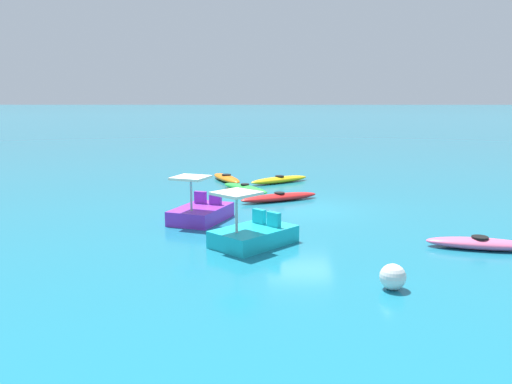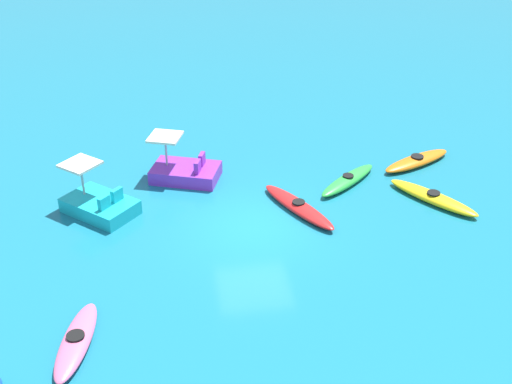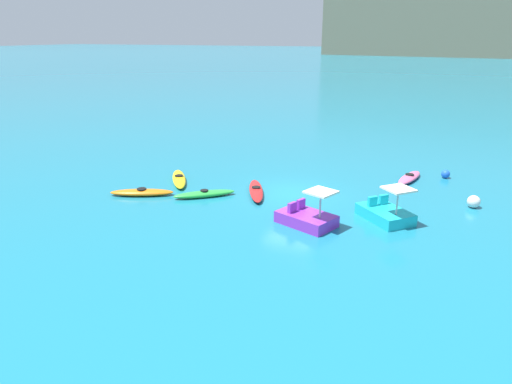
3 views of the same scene
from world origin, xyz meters
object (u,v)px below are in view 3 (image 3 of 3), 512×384
(kayak_orange, at_px, (142,192))
(kayak_pink, at_px, (409,178))
(pedal_boat_cyan, at_px, (385,213))
(buoy_white, at_px, (474,202))
(kayak_red, at_px, (256,191))
(pedal_boat_purple, at_px, (307,217))
(kayak_yellow, at_px, (179,179))
(kayak_green, at_px, (204,194))
(buoy_blue, at_px, (446,174))

(kayak_orange, distance_m, kayak_pink, 14.62)
(pedal_boat_cyan, height_order, buoy_white, pedal_boat_cyan)
(buoy_white, bearing_deg, kayak_red, -167.77)
(kayak_pink, bearing_deg, pedal_boat_purple, -111.87)
(kayak_orange, relative_size, pedal_boat_cyan, 1.16)
(kayak_yellow, height_order, pedal_boat_cyan, pedal_boat_cyan)
(kayak_red, relative_size, kayak_orange, 1.09)
(kayak_yellow, bearing_deg, kayak_green, -33.35)
(kayak_red, height_order, pedal_boat_purple, pedal_boat_purple)
(kayak_pink, distance_m, buoy_white, 4.61)
(pedal_boat_purple, xyz_separation_m, buoy_white, (6.60, 5.10, -0.04))
(kayak_pink, bearing_deg, kayak_red, -141.75)
(kayak_green, xyz_separation_m, pedal_boat_purple, (5.79, -1.37, 0.17))
(pedal_boat_purple, bearing_deg, buoy_blue, 61.69)
(kayak_orange, height_order, pedal_boat_purple, pedal_boat_purple)
(kayak_red, relative_size, pedal_boat_purple, 1.26)
(buoy_blue, bearing_deg, pedal_boat_cyan, -105.75)
(kayak_red, relative_size, kayak_green, 1.25)
(kayak_green, height_order, kayak_pink, same)
(pedal_boat_cyan, bearing_deg, kayak_red, 171.47)
(kayak_orange, height_order, kayak_green, same)
(pedal_boat_purple, bearing_deg, kayak_orange, 177.97)
(kayak_orange, xyz_separation_m, buoy_white, (15.42, 4.79, 0.14))
(kayak_yellow, distance_m, pedal_boat_purple, 8.89)
(kayak_orange, bearing_deg, buoy_blue, 33.68)
(kayak_red, xyz_separation_m, buoy_white, (10.21, 2.21, 0.14))
(kayak_pink, relative_size, pedal_boat_cyan, 1.09)
(buoy_blue, height_order, buoy_white, buoy_white)
(kayak_green, bearing_deg, kayak_red, 34.97)
(kayak_pink, distance_m, buoy_blue, 2.23)
(buoy_white, bearing_deg, buoy_blue, 107.05)
(pedal_boat_purple, xyz_separation_m, buoy_blue, (5.20, 9.66, -0.09))
(kayak_orange, relative_size, kayak_yellow, 0.99)
(buoy_blue, xyz_separation_m, buoy_white, (1.40, -4.56, 0.06))
(kayak_orange, xyz_separation_m, kayak_yellow, (0.47, 2.74, -0.00))
(kayak_yellow, height_order, pedal_boat_purple, pedal_boat_purple)
(kayak_yellow, xyz_separation_m, kayak_pink, (11.72, 5.34, 0.00))
(kayak_green, height_order, buoy_blue, buoy_blue)
(kayak_orange, bearing_deg, pedal_boat_purple, -2.03)
(buoy_blue, bearing_deg, kayak_pink, -145.36)
(kayak_red, height_order, buoy_white, buoy_white)
(kayak_orange, distance_m, buoy_white, 16.15)
(buoy_blue, distance_m, buoy_white, 4.77)
(buoy_blue, bearing_deg, kayak_green, -142.97)
(kayak_red, bearing_deg, kayak_pink, 38.25)
(buoy_blue, bearing_deg, kayak_red, -142.47)
(kayak_orange, distance_m, kayak_yellow, 2.78)
(kayak_yellow, xyz_separation_m, pedal_boat_cyan, (11.36, -1.16, 0.17))
(kayak_orange, height_order, kayak_pink, same)
(kayak_pink, bearing_deg, buoy_blue, 34.64)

